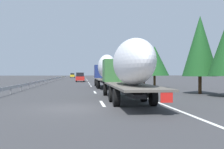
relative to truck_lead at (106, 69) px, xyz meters
The scene contains 25 objects.
ground_plane 20.94m from the truck_lead, ahead, with size 260.00×260.00×0.00m, color #38383A.
lane_stripe_0 17.77m from the truck_lead, behind, with size 3.20×0.20×0.01m, color white.
lane_stripe_1 8.31m from the truck_lead, 166.93° to the left, with size 3.20×0.20×0.01m, color white.
lane_stripe_2 5.30m from the truck_lead, 22.36° to the left, with size 3.20×0.20×0.01m, color white.
lane_stripe_3 12.03m from the truck_lead, ahead, with size 3.20×0.20×0.01m, color white.
lane_stripe_4 19.48m from the truck_lead, ahead, with size 3.20×0.20×0.01m, color white.
lane_stripe_5 30.19m from the truck_lead, ahead, with size 3.20×0.20×0.01m, color white.
lane_stripe_6 37.83m from the truck_lead, ahead, with size 3.20×0.20×0.01m, color white.
lane_stripe_7 47.07m from the truck_lead, ahead, with size 3.20×0.20×0.01m, color white.
lane_stripe_8 57.86m from the truck_lead, ahead, with size 3.20×0.20×0.01m, color white.
lane_stripe_9 62.75m from the truck_lead, ahead, with size 3.20×0.20×0.01m, color white.
edge_line_right 25.67m from the truck_lead, ahead, with size 110.00×0.20×0.01m, color white.
truck_lead is the anchor object (origin of this frame).
truck_trailing 16.84m from the truck_lead, behind, with size 13.73×2.55×4.03m.
car_blue_sedan 55.84m from the truck_lead, ahead, with size 4.10×1.72×1.84m.
car_yellow_coupe 73.03m from the truck_lead, ahead, with size 4.39×1.72×1.81m.
car_red_compact 23.35m from the truck_lead, ahead, with size 4.49×1.86×2.00m.
car_silver_hatch 64.77m from the truck_lead, ahead, with size 4.42×1.85×1.92m.
road_sign 18.66m from the truck_lead, ahead, with size 0.10×0.90×2.98m.
tree_0 13.47m from the truck_lead, 143.81° to the right, with size 3.27×3.27×7.30m.
tree_1 67.67m from the truck_lead, ahead, with size 3.55×3.55×7.03m.
tree_2 7.14m from the truck_lead, 58.32° to the right, with size 3.70×3.70×5.60m.
tree_3 6.40m from the truck_lead, 100.73° to the right, with size 3.72×3.72×5.38m.
tree_4 64.30m from the truck_lead, ahead, with size 2.99×2.99×7.25m.
guardrail_median 25.44m from the truck_lead, 22.23° to the left, with size 94.00×0.10×0.76m.
Camera 1 is at (-14.60, -0.53, 1.96)m, focal length 42.09 mm.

